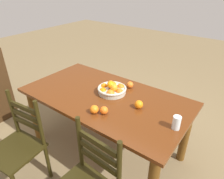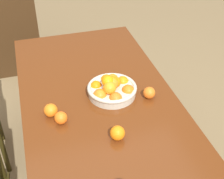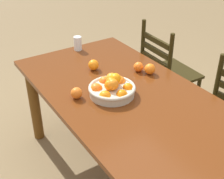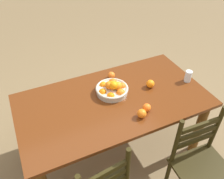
{
  "view_description": "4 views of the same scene",
  "coord_description": "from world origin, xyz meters",
  "views": [
    {
      "loc": [
        -1.15,
        1.41,
        1.83
      ],
      "look_at": [
        -0.03,
        -0.09,
        0.78
      ],
      "focal_mm": 32.63,
      "sensor_mm": 36.0,
      "label": 1
    },
    {
      "loc": [
        -1.55,
        0.35,
        1.96
      ],
      "look_at": [
        -0.03,
        -0.09,
        0.78
      ],
      "focal_mm": 51.51,
      "sensor_mm": 36.0,
      "label": 2
    },
    {
      "loc": [
        1.4,
        -1.02,
        1.81
      ],
      "look_at": [
        -0.03,
        -0.09,
        0.78
      ],
      "focal_mm": 49.62,
      "sensor_mm": 36.0,
      "label": 3
    },
    {
      "loc": [
        0.69,
        1.44,
        2.18
      ],
      "look_at": [
        -0.03,
        -0.09,
        0.78
      ],
      "focal_mm": 37.7,
      "sensor_mm": 36.0,
      "label": 4
    }
  ],
  "objects": [
    {
      "name": "ground_plane",
      "position": [
        0.0,
        0.0,
        0.0
      ],
      "size": [
        12.0,
        12.0,
        0.0
      ],
      "primitive_type": "plane",
      "color": "olive"
    },
    {
      "name": "dining_table",
      "position": [
        0.0,
        0.0,
        0.62
      ],
      "size": [
        1.74,
        0.94,
        0.74
      ],
      "color": "#5B2A0F",
      "rests_on": "ground"
    },
    {
      "name": "chair_near_window",
      "position": [
        -0.43,
        0.78,
        0.46
      ],
      "size": [
        0.46,
        0.46,
        0.94
      ],
      "rotation": [
        0.0,
        0.0,
        3.09
      ],
      "color": "black",
      "rests_on": "ground"
    },
    {
      "name": "fruit_bowl",
      "position": [
        -0.03,
        -0.09,
        0.79
      ],
      "size": [
        0.31,
        0.31,
        0.15
      ],
      "color": "beige",
      "rests_on": "dining_table"
    },
    {
      "name": "orange_loose_0",
      "position": [
        -0.4,
        -0.01,
        0.78
      ],
      "size": [
        0.08,
        0.08,
        0.08
      ],
      "primitive_type": "sphere",
      "color": "orange",
      "rests_on": "dining_table"
    },
    {
      "name": "orange_loose_1",
      "position": [
        -0.12,
        -0.3,
        0.78
      ],
      "size": [
        0.07,
        0.07,
        0.07
      ],
      "primitive_type": "sphere",
      "color": "orange",
      "rests_on": "dining_table"
    },
    {
      "name": "orange_loose_2",
      "position": [
        -0.12,
        0.3,
        0.78
      ],
      "size": [
        0.08,
        0.08,
        0.08
      ],
      "primitive_type": "sphere",
      "color": "orange",
      "rests_on": "dining_table"
    },
    {
      "name": "orange_loose_3",
      "position": [
        -0.19,
        0.25,
        0.78
      ],
      "size": [
        0.07,
        0.07,
        0.07
      ],
      "primitive_type": "sphere",
      "color": "orange",
      "rests_on": "dining_table"
    },
    {
      "name": "drinking_glass",
      "position": [
        -0.79,
        0.06,
        0.8
      ],
      "size": [
        0.07,
        0.07,
        0.12
      ],
      "primitive_type": "cylinder",
      "color": "silver",
      "rests_on": "dining_table"
    }
  ]
}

